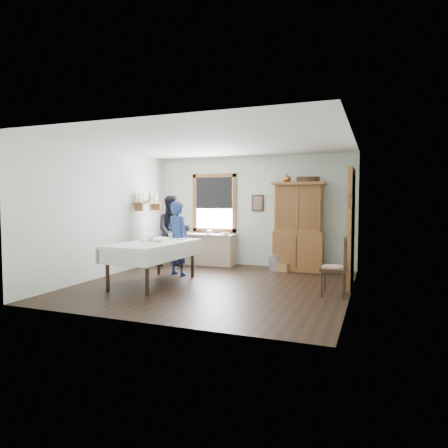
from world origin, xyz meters
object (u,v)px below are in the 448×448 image
(china_hutch, at_px, (299,227))
(figure_dark, at_px, (173,234))
(spindle_chair, at_px, (334,266))
(dining_table, at_px, (154,263))
(woman_blue, at_px, (178,241))
(wicker_basket, at_px, (282,267))
(pail, at_px, (276,263))
(work_counter, at_px, (209,249))

(china_hutch, distance_m, figure_dark, 3.00)
(spindle_chair, xyz_separation_m, figure_dark, (-3.95, 1.64, 0.29))
(dining_table, xyz_separation_m, figure_dark, (-0.58, 1.88, 0.40))
(china_hutch, distance_m, spindle_chair, 2.51)
(woman_blue, bearing_deg, china_hutch, -127.66)
(spindle_chair, height_order, wicker_basket, spindle_chair)
(spindle_chair, relative_size, pail, 3.05)
(spindle_chair, distance_m, wicker_basket, 2.45)
(wicker_basket, distance_m, figure_dark, 2.73)
(figure_dark, bearing_deg, work_counter, 7.19)
(work_counter, relative_size, woman_blue, 0.92)
(pail, xyz_separation_m, woman_blue, (-1.82, -1.35, 0.58))
(work_counter, xyz_separation_m, wicker_basket, (1.94, -0.25, -0.29))
(spindle_chair, bearing_deg, figure_dark, 158.67)
(dining_table, bearing_deg, spindle_chair, 4.08)
(china_hutch, distance_m, dining_table, 3.47)
(dining_table, relative_size, figure_dark, 1.26)
(woman_blue, bearing_deg, pail, -124.21)
(work_counter, distance_m, figure_dark, 1.01)
(china_hutch, bearing_deg, work_counter, 177.92)
(spindle_chair, xyz_separation_m, pail, (-1.51, 2.08, -0.34))
(work_counter, height_order, figure_dark, figure_dark)
(wicker_basket, bearing_deg, work_counter, 172.77)
(wicker_basket, bearing_deg, china_hutch, 35.14)
(china_hutch, height_order, spindle_chair, china_hutch)
(wicker_basket, xyz_separation_m, figure_dark, (-2.61, -0.38, 0.71))
(wicker_basket, relative_size, woman_blue, 0.22)
(work_counter, relative_size, dining_table, 0.67)
(wicker_basket, bearing_deg, figure_dark, -171.80)
(china_hutch, xyz_separation_m, figure_dark, (-2.93, -0.60, -0.21))
(spindle_chair, relative_size, woman_blue, 0.68)
(dining_table, height_order, woman_blue, woman_blue)
(figure_dark, bearing_deg, woman_blue, -91.64)
(dining_table, relative_size, woman_blue, 1.37)
(woman_blue, xyz_separation_m, figure_dark, (-0.61, 0.91, 0.06))
(figure_dark, bearing_deg, pail, -25.28)
(dining_table, height_order, spindle_chair, spindle_chair)
(spindle_chair, relative_size, figure_dark, 0.63)
(wicker_basket, bearing_deg, woman_blue, -147.27)
(spindle_chair, bearing_deg, china_hutch, 115.63)
(dining_table, distance_m, spindle_chair, 3.37)
(china_hutch, bearing_deg, figure_dark, -169.96)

